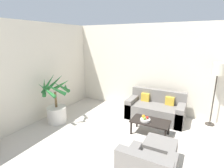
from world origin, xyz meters
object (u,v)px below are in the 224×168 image
Objects in this scene: orange_fruit at (143,116)px; ottoman at (160,151)px; coffee_table at (150,123)px; potted_palm at (56,106)px; sofa_loveseat at (155,110)px; fruit_bowl at (145,120)px; apple_red at (147,118)px; floor_lamp at (218,74)px; apple_green at (145,118)px.

ottoman is at bearing -53.78° from orange_fruit.
coffee_table is at bearing 11.05° from orange_fruit.
sofa_loveseat is at bearing 32.08° from potted_palm.
potted_palm is 1.48× the size of coffee_table.
fruit_bowl is 3.66× the size of apple_red.
ottoman is at bearing -112.74° from floor_lamp.
sofa_loveseat is (2.36, 1.48, -0.18)m from potted_palm.
coffee_table is at bearing 13.09° from potted_palm.
floor_lamp is 1.87× the size of coffee_table.
potted_palm is at bearing -166.91° from coffee_table.
floor_lamp is 2.11m from apple_red.
floor_lamp reaches higher than ottoman.
fruit_bowl is (-0.11, -0.06, 0.07)m from coffee_table.
apple_green is at bearing 11.16° from potted_palm.
sofa_loveseat reaches higher than apple_green.
apple_red is 0.78× the size of orange_fruit.
fruit_bowl is (-1.41, -1.30, -1.03)m from floor_lamp.
coffee_table is 10.60× the size of orange_fruit.
ottoman is at bearing -62.89° from coffee_table.
potted_palm is at bearing -166.77° from orange_fruit.
orange_fruit is (-1.47, -1.27, -0.96)m from floor_lamp.
sofa_loveseat is at bearing 92.26° from apple_red.
orange_fruit reaches higher than fruit_bowl.
fruit_bowl is 0.42× the size of ottoman.
potted_palm is 4.29m from floor_lamp.
coffee_table is 0.15m from apple_red.
potted_palm is 15.69× the size of orange_fruit.
orange_fruit is at bearing 126.22° from ottoman.
coffee_table is (2.46, 0.57, -0.16)m from potted_palm.
coffee_table is 0.95m from ottoman.
ottoman is (0.54, -1.75, -0.08)m from sofa_loveseat.
ottoman is (0.54, -0.78, -0.18)m from fruit_bowl.
floor_lamp reaches higher than coffee_table.
fruit_bowl is 0.08m from apple_green.
apple_red is 0.98m from ottoman.
apple_green is (-0.00, -0.05, 0.06)m from fruit_bowl.
fruit_bowl is 0.97m from ottoman.
apple_red is at bearing 0.27° from orange_fruit.
apple_green is at bearing 126.50° from ottoman.
fruit_bowl is at bearing -137.36° from floor_lamp.
fruit_bowl is 0.08m from apple_red.
floor_lamp is at bearing 25.70° from potted_palm.
ottoman is (0.60, -0.81, -0.25)m from orange_fruit.
orange_fruit is 1.04m from ottoman.
sofa_loveseat is 1.84m from floor_lamp.
apple_green is at bearing -118.88° from apple_red.
apple_green reaches higher than ottoman.
apple_green is (-1.42, -1.35, -0.97)m from floor_lamp.
ottoman is (0.43, -0.84, -0.10)m from coffee_table.
apple_red is 0.09m from orange_fruit.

